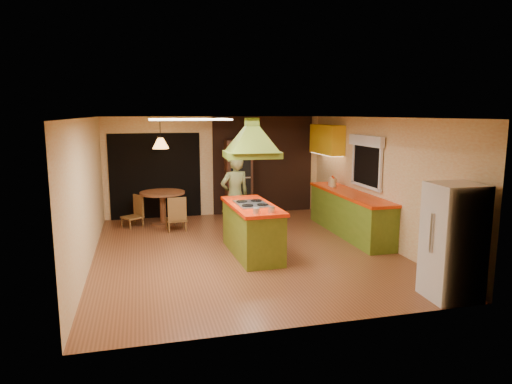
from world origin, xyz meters
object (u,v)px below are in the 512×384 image
object	(u,v)px
kitchen_island	(252,229)
wall_oven	(238,178)
man	(235,196)
canister_large	(332,182)
refrigerator	(453,242)
dining_table	(163,201)

from	to	relation	value
kitchen_island	wall_oven	world-z (taller)	wall_oven
man	canister_large	world-z (taller)	man
man	canister_large	distance (m)	2.40
man	refrigerator	size ratio (longest dim) A/B	1.06
wall_oven	canister_large	xyz separation A→B (m)	(1.87, -1.54, 0.06)
refrigerator	canister_large	world-z (taller)	refrigerator
dining_table	wall_oven	bearing A→B (deg)	13.14
refrigerator	canister_large	bearing A→B (deg)	91.31
wall_oven	dining_table	xyz separation A→B (m)	(-1.91, -0.45, -0.42)
refrigerator	dining_table	world-z (taller)	refrigerator
wall_oven	canister_large	distance (m)	2.42
wall_oven	canister_large	world-z (taller)	wall_oven
man	wall_oven	world-z (taller)	wall_oven
kitchen_island	man	size ratio (longest dim) A/B	1.10
man	refrigerator	world-z (taller)	man
refrigerator	man	bearing A→B (deg)	122.44
refrigerator	wall_oven	distance (m)	6.13
man	canister_large	xyz separation A→B (m)	(2.36, 0.39, 0.15)
canister_large	kitchen_island	bearing A→B (deg)	-143.95
kitchen_island	wall_oven	size ratio (longest dim) A/B	0.99
kitchen_island	refrigerator	world-z (taller)	refrigerator
wall_oven	canister_large	size ratio (longest dim) A/B	9.32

